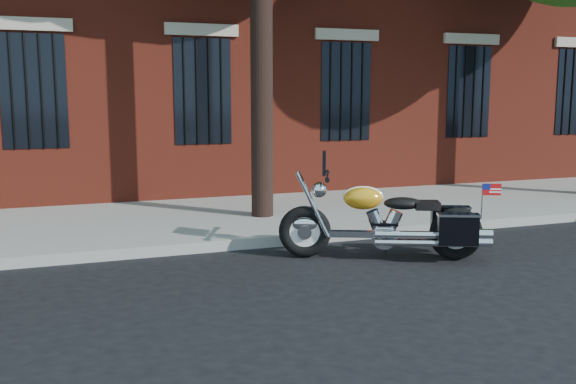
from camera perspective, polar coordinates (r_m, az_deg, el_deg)
name	(u,v)px	position (r m, az deg, el deg)	size (l,w,h in m)	color
ground	(295,272)	(7.91, 0.64, -7.11)	(120.00, 120.00, 0.00)	black
curb	(261,242)	(9.16, -2.39, -4.44)	(40.00, 0.16, 0.15)	gray
sidewalk	(228,218)	(10.92, -5.35, -2.31)	(40.00, 3.60, 0.15)	gray
motorcycle	(391,224)	(8.50, 9.13, -2.80)	(2.51, 1.53, 1.41)	black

